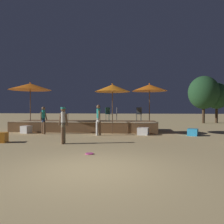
{
  "coord_description": "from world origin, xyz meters",
  "views": [
    {
      "loc": [
        1.18,
        -5.43,
        1.57
      ],
      "look_at": [
        0.0,
        4.81,
        1.4
      ],
      "focal_mm": 35.0,
      "sensor_mm": 36.0,
      "label": 1
    }
  ],
  "objects": [
    {
      "name": "bistro_chair_3",
      "position": [
        -0.76,
        9.16,
        1.29
      ],
      "size": [
        0.48,
        0.48,
        0.9
      ],
      "rotation": [
        0.0,
        0.0,
        0.7
      ],
      "color": "#1E4C47",
      "rests_on": "wooden_deck"
    },
    {
      "name": "cube_seat_2",
      "position": [
        -5.04,
        3.93,
        0.23
      ],
      "size": [
        0.58,
        0.58,
        0.46
      ],
      "rotation": [
        0.0,
        0.0,
        0.2
      ],
      "color": "orange",
      "rests_on": "ground"
    },
    {
      "name": "person_0",
      "position": [
        -1.06,
        7.07,
        0.98
      ],
      "size": [
        0.32,
        0.51,
        1.78
      ],
      "rotation": [
        0.0,
        0.0,
        3.63
      ],
      "color": "brown",
      "rests_on": "ground"
    },
    {
      "name": "bistro_chair_1",
      "position": [
        -0.34,
        10.11,
        1.29
      ],
      "size": [
        0.42,
        0.41,
        0.9
      ],
      "rotation": [
        0.0,
        0.0,
        4.91
      ],
      "color": "#47474C",
      "rests_on": "wooden_deck"
    },
    {
      "name": "frisbee_disc",
      "position": [
        -0.44,
        1.89,
        0.02
      ],
      "size": [
        0.28,
        0.28,
        0.03
      ],
      "color": "#E54C99",
      "rests_on": "ground"
    },
    {
      "name": "person_2",
      "position": [
        -2.07,
        3.9,
        0.9
      ],
      "size": [
        0.45,
        0.29,
        1.63
      ],
      "rotation": [
        0.0,
        0.0,
        1.47
      ],
      "color": "brown",
      "rests_on": "ground"
    },
    {
      "name": "cube_seat_3",
      "position": [
        4.37,
        7.54,
        0.2
      ],
      "size": [
        0.7,
        0.7,
        0.4
      ],
      "rotation": [
        0.0,
        0.0,
        -0.39
      ],
      "color": "#2D9EDB",
      "rests_on": "ground"
    },
    {
      "name": "wooden_deck",
      "position": [
        -2.45,
        9.66,
        0.33
      ],
      "size": [
        9.84,
        3.1,
        0.74
      ],
      "color": "brown",
      "rests_on": "ground"
    },
    {
      "name": "background_tree_1",
      "position": [
        8.17,
        18.61,
        3.24
      ],
      "size": [
        3.17,
        3.17,
        4.99
      ],
      "color": "#3D2B1C",
      "rests_on": "ground"
    },
    {
      "name": "person_1",
      "position": [
        -4.52,
        7.33,
        0.9
      ],
      "size": [
        0.32,
        0.45,
        1.68
      ],
      "rotation": [
        0.0,
        0.0,
        5.72
      ],
      "color": "brown",
      "rests_on": "ground"
    },
    {
      "name": "patio_umbrella_1",
      "position": [
        -5.89,
        8.38,
        3.01
      ],
      "size": [
        2.74,
        2.74,
        3.32
      ],
      "color": "brown",
      "rests_on": "ground"
    },
    {
      "name": "cube_seat_1",
      "position": [
        -5.8,
        7.64,
        0.23
      ],
      "size": [
        0.62,
        0.62,
        0.47
      ],
      "rotation": [
        0.0,
        0.0,
        -0.21
      ],
      "color": "white",
      "rests_on": "ground"
    },
    {
      "name": "ground_plane",
      "position": [
        0.0,
        0.0,
        0.0
      ],
      "size": [
        120.0,
        120.0,
        0.0
      ],
      "primitive_type": "plane",
      "color": "tan"
    },
    {
      "name": "cube_seat_0",
      "position": [
        1.53,
        7.61,
        0.22
      ],
      "size": [
        0.72,
        0.72,
        0.44
      ],
      "rotation": [
        0.0,
        0.0,
        -0.19
      ],
      "color": "white",
      "rests_on": "ground"
    },
    {
      "name": "bistro_chair_0",
      "position": [
        -4.01,
        9.65,
        1.29
      ],
      "size": [
        0.47,
        0.47,
        0.9
      ],
      "rotation": [
        0.0,
        0.0,
        2.58
      ],
      "color": "#47474C",
      "rests_on": "wooden_deck"
    },
    {
      "name": "patio_umbrella_0",
      "position": [
        1.94,
        8.23,
        2.84
      ],
      "size": [
        2.16,
        2.16,
        3.13
      ],
      "color": "brown",
      "rests_on": "ground"
    },
    {
      "name": "bistro_chair_2",
      "position": [
        1.3,
        9.18,
        1.29
      ],
      "size": [
        0.4,
        0.41,
        0.9
      ],
      "rotation": [
        0.0,
        0.0,
        6.14
      ],
      "color": "#2D3338",
      "rests_on": "wooden_deck"
    },
    {
      "name": "patio_umbrella_2",
      "position": [
        -0.33,
        7.87,
        2.81
      ],
      "size": [
        2.16,
        2.16,
        3.11
      ],
      "color": "brown",
      "rests_on": "ground"
    },
    {
      "name": "background_tree_0",
      "position": [
        9.77,
        19.44,
        2.92
      ],
      "size": [
        2.57,
        2.57,
        4.35
      ],
      "color": "#3D2B1C",
      "rests_on": "ground"
    }
  ]
}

